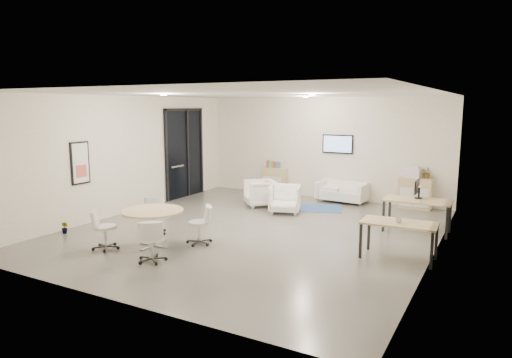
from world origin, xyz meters
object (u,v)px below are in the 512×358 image
Objects in this scene: loveseat at (342,192)px; desk_front at (399,226)px; desk_rear at (417,203)px; sideboard_right at (415,193)px; round_table at (153,214)px; armchair_right at (285,198)px; sideboard_left at (274,181)px; armchair_left at (260,192)px.

desk_front reaches higher than loveseat.
desk_rear is at bearing 88.79° from desk_front.
sideboard_right is 7.63m from round_table.
armchair_right is (-3.06, -2.27, -0.02)m from sideboard_right.
sideboard_right is 1.06× the size of armchair_right.
sideboard_left is 4.52m from sideboard_right.
desk_front is at bearing -84.01° from sideboard_right.
sideboard_left reaches higher than round_table.
sideboard_left reaches higher than armchair_left.
loveseat is at bearing 117.86° from desk_front.
loveseat is 1.79× the size of armchair_right.
sideboard_right reaches higher than round_table.
sideboard_right is 1.06× the size of armchair_left.
armchair_right is (1.00, -0.43, -0.00)m from armchair_left.
armchair_left reaches higher than round_table.
sideboard_right is 2.13m from loveseat.
armchair_left is 1.09m from armchair_right.
sideboard_left is at bearing 150.69° from armchair_left.
armchair_right is 0.66× the size of round_table.
loveseat is at bearing 71.68° from round_table.
desk_rear is 1.06× the size of desk_front.
armchair_right is 4.33m from desk_front.
sideboard_left is 1.04× the size of armchair_left.
sideboard_left is 0.58× the size of loveseat.
desk_rear is (5.00, -2.58, 0.26)m from sideboard_left.
armchair_left reaches higher than desk_rear.
sideboard_left reaches higher than armchair_right.
armchair_left is at bearing 88.46° from round_table.
desk_rear reaches higher than loveseat.
sideboard_right is 0.59× the size of loveseat.
armchair_left is 4.61m from desk_rear.
armchair_left and armchair_right have the same top height.
sideboard_right reaches higher than armchair_right.
sideboard_right reaches higher than loveseat.
round_table is at bearing -162.39° from desk_front.
armchair_right is (-0.94, -2.14, 0.13)m from loveseat.
sideboard_right is 0.70× the size of round_table.
round_table is (0.34, -6.38, 0.26)m from sideboard_left.
sideboard_left is 2.71m from armchair_right.
armchair_right is (1.46, -2.28, -0.01)m from sideboard_left.
armchair_left is 5.40m from desk_front.
sideboard_right is 0.64× the size of desk_front.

